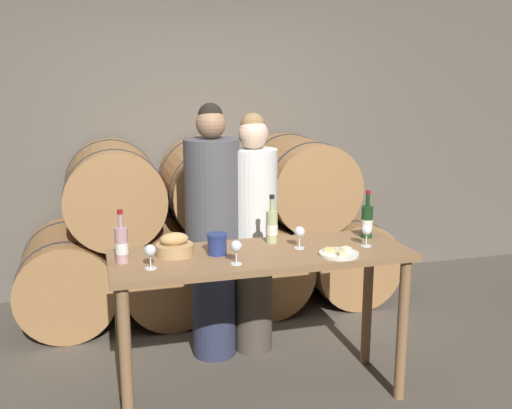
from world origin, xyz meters
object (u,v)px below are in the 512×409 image
object	(u,v)px
person_left	(213,232)
cheese_plate	(339,253)
person_right	(253,232)
wine_glass_far_left	(150,252)
wine_glass_right	(367,231)
wine_glass_left	(236,247)
blue_crock	(217,243)
bread_basket	(174,246)
wine_bottle_white	(272,226)
wine_bottle_rose	(122,244)
tasting_table	(261,276)
wine_glass_center	(300,233)
wine_bottle_red	(367,221)

from	to	relation	value
person_left	cheese_plate	world-z (taller)	person_left
person_right	wine_glass_far_left	bearing A→B (deg)	-135.19
wine_glass_right	wine_glass_left	bearing A→B (deg)	-171.86
blue_crock	wine_glass_far_left	distance (m)	0.41
bread_basket	person_right	bearing A→B (deg)	42.19
wine_bottle_white	wine_glass_left	world-z (taller)	wine_bottle_white
wine_bottle_rose	cheese_plate	bearing A→B (deg)	-9.34
person_right	tasting_table	bearing A→B (deg)	-101.20
person_left	wine_glass_right	xyz separation A→B (m)	(0.77, -0.68, 0.13)
wine_bottle_rose	wine_glass_center	size ratio (longest dim) A/B	2.23
cheese_plate	bread_basket	bearing A→B (deg)	164.14
wine_glass_left	wine_glass_right	size ratio (longest dim) A/B	1.00
wine_bottle_rose	wine_glass_far_left	world-z (taller)	wine_bottle_rose
wine_glass_right	blue_crock	bearing A→B (deg)	174.63
wine_bottle_rose	blue_crock	world-z (taller)	wine_bottle_rose
wine_glass_right	tasting_table	bearing A→B (deg)	175.12
wine_bottle_rose	wine_glass_far_left	bearing A→B (deg)	-47.28
wine_bottle_white	wine_glass_center	bearing A→B (deg)	-53.42
person_right	cheese_plate	bearing A→B (deg)	-70.98
wine_bottle_rose	wine_glass_center	xyz separation A→B (m)	(1.00, -0.01, -0.01)
blue_crock	wine_glass_right	distance (m)	0.87
bread_basket	blue_crock	bearing A→B (deg)	-12.96
bread_basket	wine_bottle_rose	bearing A→B (deg)	-168.65
wine_bottle_red	wine_glass_center	distance (m)	0.49
wine_bottle_red	cheese_plate	size ratio (longest dim) A/B	1.32
tasting_table	wine_bottle_white	size ratio (longest dim) A/B	5.85
wine_glass_left	person_right	bearing A→B (deg)	68.63
person_right	wine_glass_center	world-z (taller)	person_right
tasting_table	wine_glass_right	bearing A→B (deg)	-4.88
person_left	wine_bottle_red	bearing A→B (deg)	-30.67
wine_bottle_white	wine_bottle_red	bearing A→B (deg)	-4.82
tasting_table	wine_glass_far_left	bearing A→B (deg)	-169.04
person_right	wine_glass_center	bearing A→B (deg)	-80.28
wine_bottle_red	wine_glass_far_left	size ratio (longest dim) A/B	2.26
person_left	wine_bottle_white	distance (m)	0.55
wine_bottle_white	wine_glass_right	world-z (taller)	wine_bottle_white
wine_glass_right	wine_bottle_rose	bearing A→B (deg)	176.82
wine_bottle_red	wine_glass_far_left	world-z (taller)	wine_bottle_red
wine_glass_far_left	wine_glass_left	bearing A→B (deg)	-5.93
wine_bottle_rose	blue_crock	distance (m)	0.52
person_right	cheese_plate	world-z (taller)	person_right
bread_basket	person_left	bearing A→B (deg)	59.25
blue_crock	wine_glass_far_left	bearing A→B (deg)	-158.49
wine_bottle_white	wine_glass_left	distance (m)	0.45
blue_crock	person_left	bearing A→B (deg)	81.01
cheese_plate	wine_glass_left	bearing A→B (deg)	-179.94
wine_glass_left	blue_crock	bearing A→B (deg)	107.24
wine_glass_center	wine_glass_far_left	bearing A→B (deg)	-171.23
cheese_plate	wine_glass_right	bearing A→B (deg)	27.47
person_right	wine_bottle_rose	world-z (taller)	person_right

